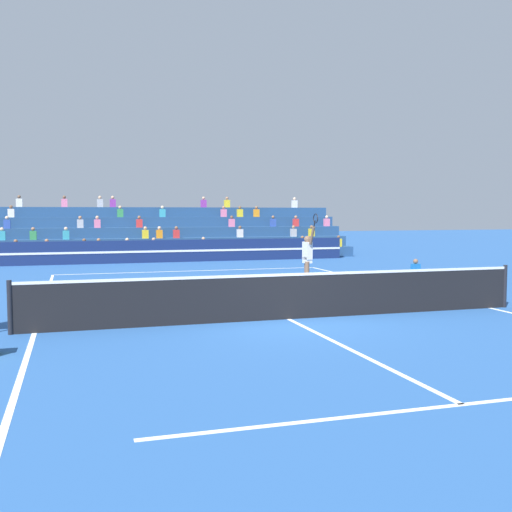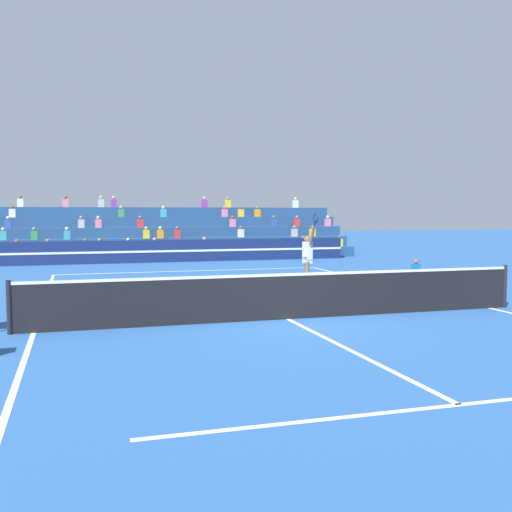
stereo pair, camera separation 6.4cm
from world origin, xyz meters
The scene contains 8 objects.
ground_plane centered at (0.00, 0.00, 0.00)m, with size 120.00×120.00×0.00m, color #285699.
court_lines centered at (0.00, 0.00, 0.00)m, with size 11.10×23.90×0.01m.
tennis_net centered at (0.00, 0.00, 0.54)m, with size 12.00×0.10×1.10m.
sponsor_banner_wall centered at (0.00, 16.68, 0.55)m, with size 18.00×0.26×1.10m.
bleacher_stand centered at (-0.01, 20.48, 1.02)m, with size 20.52×4.75×3.38m.
ball_kid_courtside centered at (6.66, 5.36, 0.33)m, with size 0.30×0.36×0.84m.
tennis_player centered at (2.43, 4.88, 0.99)m, with size 0.33×1.05×2.47m.
tennis_ball centered at (1.34, 7.86, 0.03)m, with size 0.07×0.07×0.07m, color #C6DB33.
Camera 1 is at (-4.70, -12.80, 2.45)m, focal length 42.00 mm.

